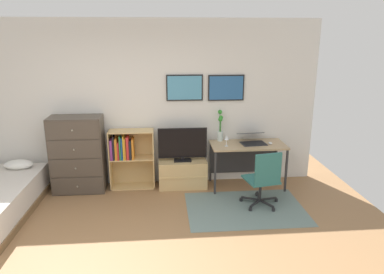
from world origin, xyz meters
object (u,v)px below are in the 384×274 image
(office_chair, at_px, (264,178))
(computer_mouse, at_px, (270,143))
(laptop, at_px, (252,139))
(television, at_px, (183,145))
(desk, at_px, (247,150))
(wine_glass, at_px, (227,138))
(bamboo_vase, at_px, (220,127))
(dresser, at_px, (78,154))
(tv_stand, at_px, (183,173))
(bookshelf, at_px, (128,154))

(office_chair, bearing_deg, computer_mouse, 56.55)
(laptop, height_order, computer_mouse, laptop)
(television, distance_m, desk, 1.07)
(office_chair, relative_size, wine_glass, 4.78)
(computer_mouse, distance_m, bamboo_vase, 0.85)
(laptop, bearing_deg, dresser, 173.35)
(tv_stand, distance_m, wine_glass, 0.96)
(desk, distance_m, wine_glass, 0.49)
(wine_glass, bearing_deg, laptop, 18.76)
(desk, distance_m, office_chair, 0.85)
(dresser, bearing_deg, office_chair, -16.70)
(television, xyz_separation_m, wine_glass, (0.69, -0.16, 0.14))
(tv_stand, relative_size, wine_glass, 4.36)
(laptop, bearing_deg, television, 173.31)
(bookshelf, relative_size, office_chair, 1.13)
(bamboo_vase, xyz_separation_m, wine_glass, (0.05, -0.30, -0.10))
(wine_glass, bearing_deg, dresser, 175.95)
(bamboo_vase, bearing_deg, office_chair, -63.34)
(office_chair, bearing_deg, wine_glass, 111.77)
(dresser, relative_size, laptop, 2.63)
(bamboo_vase, bearing_deg, desk, -17.84)
(bookshelf, height_order, computer_mouse, bookshelf)
(dresser, distance_m, bookshelf, 0.78)
(dresser, height_order, office_chair, dresser)
(bookshelf, bearing_deg, desk, -2.00)
(bookshelf, distance_m, office_chair, 2.21)
(computer_mouse, bearing_deg, laptop, 158.29)
(dresser, distance_m, laptop, 2.81)
(office_chair, bearing_deg, desk, 83.17)
(desk, bearing_deg, dresser, 179.96)
(bamboo_vase, bearing_deg, dresser, -176.65)
(television, relative_size, bamboo_vase, 1.52)
(desk, height_order, computer_mouse, computer_mouse)
(tv_stand, height_order, wine_glass, wine_glass)
(dresser, bearing_deg, laptop, -0.27)
(desk, height_order, office_chair, office_chair)
(bookshelf, distance_m, computer_mouse, 2.32)
(desk, relative_size, wine_glass, 6.67)
(dresser, xyz_separation_m, tv_stand, (1.67, 0.02, -0.38))
(television, distance_m, computer_mouse, 1.42)
(tv_stand, bearing_deg, office_chair, -37.19)
(desk, xyz_separation_m, office_chair, (0.06, -0.83, -0.15))
(office_chair, bearing_deg, dresser, 152.15)
(bookshelf, height_order, television, television)
(office_chair, xyz_separation_m, laptop, (0.02, 0.82, 0.35))
(laptop, bearing_deg, desk, 165.65)
(bamboo_vase, height_order, wine_glass, bamboo_vase)
(bookshelf, distance_m, desk, 1.95)
(tv_stand, relative_size, television, 0.99)
(office_chair, distance_m, wine_glass, 0.90)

